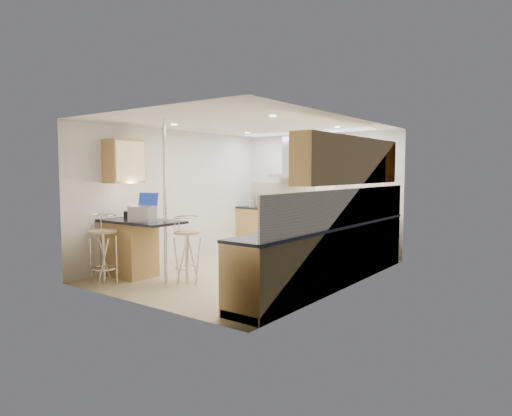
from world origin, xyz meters
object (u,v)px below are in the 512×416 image
Objects in this scene: microwave at (335,214)px; bar_stool_near at (103,249)px; bar_stool_end at (187,249)px; bread_bin at (296,225)px; laptop at (143,214)px.

bar_stool_near is (-2.76, -2.25, -0.52)m from microwave.
bar_stool_end is 2.74× the size of bread_bin.
microwave reaches higher than laptop.
bar_stool_near is (-0.39, -0.44, -0.52)m from laptop.
microwave is at bearing 20.28° from laptop.
microwave reaches higher than bar_stool_end.
bar_stool_end is at bearing 14.73° from laptop.
laptop is 0.34× the size of bar_stool_end.
bread_bin reaches higher than bar_stool_near.
laptop is at bearing 41.16° from bar_stool_near.
bread_bin is (2.47, 0.48, -0.04)m from laptop.
bar_stool_near is 1.03× the size of bar_stool_end.
bread_bin is (2.86, 0.92, 0.48)m from bar_stool_near.
laptop is 2.51m from bread_bin.
bar_stool_near is at bearing 152.42° from microwave.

